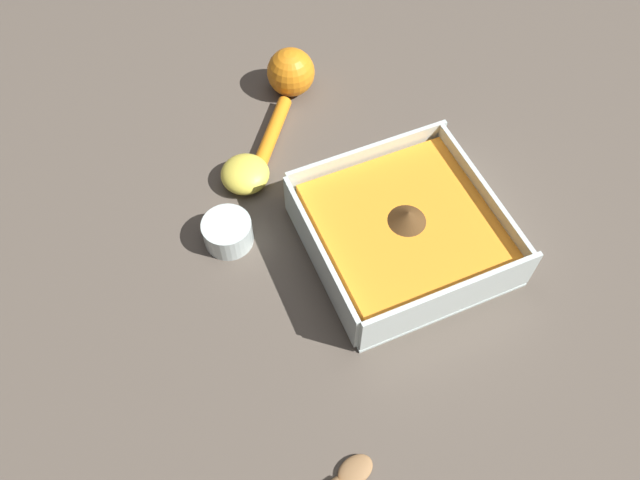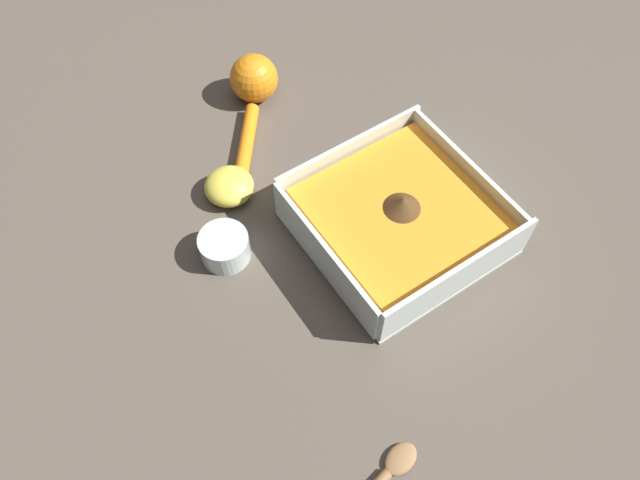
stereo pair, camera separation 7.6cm
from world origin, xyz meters
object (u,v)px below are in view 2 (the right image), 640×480
lemon_squeezer (253,86)px  square_dish (396,221)px  spice_bowl (225,247)px  lemon_half (229,186)px

lemon_squeezer → square_dish: bearing=-136.8°
spice_bowl → lemon_half: bearing=-122.7°
square_dish → lemon_half: (0.14, -0.17, -0.01)m
lemon_half → lemon_squeezer: bearing=-131.5°
square_dish → lemon_squeezer: (0.03, -0.30, 0.00)m
spice_bowl → square_dish: bearing=154.5°
spice_bowl → lemon_squeezer: bearing=-128.4°
square_dish → lemon_squeezer: size_ratio=1.35×
lemon_half → spice_bowl: bearing=57.3°
lemon_squeezer → lemon_half: (0.12, 0.13, -0.01)m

